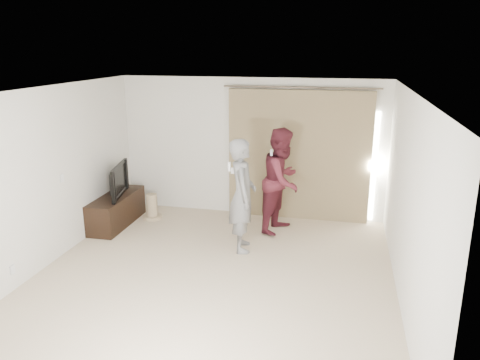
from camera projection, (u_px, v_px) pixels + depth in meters
name	position (u px, v px, depth m)	size (l,w,h in m)	color
floor	(212.00, 278.00, 6.58)	(5.50, 5.50, 0.00)	#C7AF95
wall_back	(251.00, 148.00, 8.80)	(5.00, 0.04, 2.60)	silver
wall_left	(44.00, 179.00, 6.75)	(0.04, 5.50, 2.60)	silver
ceiling	(209.00, 91.00, 5.86)	(5.00, 5.50, 0.01)	white
curtain	(299.00, 156.00, 8.57)	(2.80, 0.11, 2.46)	#98835D
tv_console	(116.00, 210.00, 8.49)	(0.49, 1.43, 0.55)	black
tv	(114.00, 180.00, 8.34)	(1.01, 0.13, 0.58)	black
scratching_post	(152.00, 209.00, 8.80)	(0.36, 0.36, 0.48)	tan
person_man	(242.00, 195.00, 7.29)	(0.58, 0.74, 1.80)	slate
person_woman	(282.00, 180.00, 8.06)	(0.93, 1.06, 1.83)	#5A1E2A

